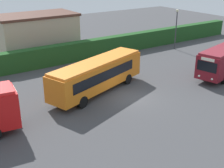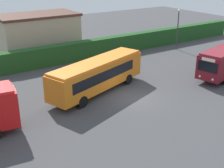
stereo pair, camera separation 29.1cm
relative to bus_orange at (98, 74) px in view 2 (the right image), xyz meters
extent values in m
plane|color=#424244|center=(1.70, -2.83, -1.73)|extent=(87.16, 87.16, 0.00)
cube|color=black|center=(-7.99, -2.28, 0.37)|extent=(0.29, 1.98, 1.05)
cube|color=silver|center=(-7.99, -2.28, 1.13)|extent=(0.21, 1.33, 0.28)
sphere|color=silver|center=(-7.89, -1.62, -0.83)|extent=(0.22, 0.22, 0.22)
sphere|color=silver|center=(-8.06, -2.95, -0.83)|extent=(0.22, 0.22, 0.22)
cube|color=orange|center=(-0.01, 0.00, -0.07)|extent=(10.64, 5.62, 2.22)
cube|color=orange|center=(-0.01, 0.00, 1.14)|extent=(10.29, 5.34, 0.20)
cube|color=black|center=(-0.68, 1.03, 0.20)|extent=(7.72, 2.67, 0.89)
cube|color=black|center=(0.10, -1.23, 0.20)|extent=(7.72, 2.67, 0.89)
cube|color=black|center=(4.95, 1.69, 0.20)|extent=(0.67, 1.85, 0.93)
cube|color=silver|center=(4.95, 1.69, 0.86)|extent=(0.46, 1.24, 0.28)
cylinder|color=black|center=(2.71, 2.07, -1.23)|extent=(1.04, 0.59, 1.00)
cylinder|color=black|center=(3.41, 0.02, -1.23)|extent=(1.04, 0.59, 1.00)
cylinder|color=black|center=(-3.42, -0.02, -1.23)|extent=(1.04, 0.59, 1.00)
cylinder|color=black|center=(-2.72, -2.07, -1.23)|extent=(1.04, 0.59, 1.00)
sphere|color=silver|center=(4.75, 2.31, -0.83)|extent=(0.22, 0.22, 0.22)
sphere|color=silver|center=(5.17, 1.08, -0.83)|extent=(0.22, 0.22, 0.22)
cube|color=black|center=(13.97, -2.19, 0.24)|extent=(7.55, 1.83, 0.92)
cube|color=black|center=(9.11, -4.58, 0.24)|extent=(0.49, 1.90, 0.96)
cube|color=silver|center=(9.11, -4.58, 0.93)|extent=(0.34, 1.28, 0.28)
cylinder|color=black|center=(10.71, -3.09, -1.23)|extent=(1.04, 0.50, 1.00)
sphere|color=silver|center=(9.25, -5.22, -0.83)|extent=(0.22, 0.22, 0.22)
sphere|color=silver|center=(8.94, -3.95, -0.83)|extent=(0.22, 0.22, 0.22)
cube|color=#4C6B47|center=(-1.27, 2.27, -1.34)|extent=(0.28, 0.28, 0.78)
cube|color=#4C6B47|center=(-1.27, 2.27, -0.60)|extent=(0.32, 0.43, 0.69)
sphere|color=tan|center=(-1.27, 2.27, -0.15)|extent=(0.22, 0.22, 0.22)
cube|color=#1E4A1D|center=(1.70, 9.64, -0.61)|extent=(55.58, 1.24, 2.23)
cube|color=tan|center=(0.14, 14.69, 0.69)|extent=(9.39, 5.41, 4.83)
cube|color=#4C2D23|center=(0.14, 14.69, 3.25)|extent=(9.76, 5.63, 0.30)
cylinder|color=#38383D|center=(16.43, 6.70, 0.76)|extent=(0.14, 0.14, 4.99)
sphere|color=beige|center=(16.43, 6.70, 3.44)|extent=(0.36, 0.36, 0.36)
camera|label=1|loc=(-13.18, -21.68, 9.17)|focal=48.51mm
camera|label=2|loc=(-12.94, -21.85, 9.17)|focal=48.51mm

